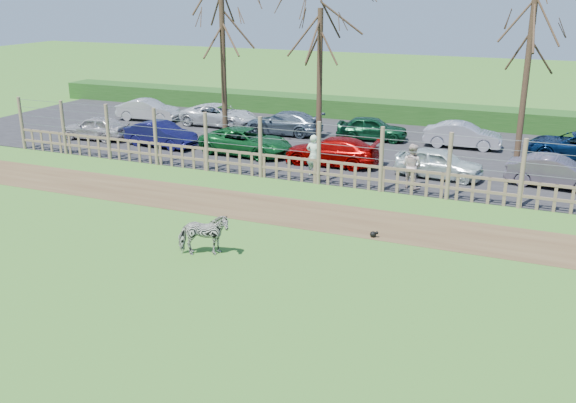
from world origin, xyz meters
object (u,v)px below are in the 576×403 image
at_px(visitor_a, 314,156).
at_px(car_5, 556,172).
at_px(visitor_b, 412,166).
at_px(car_10, 372,128).
at_px(car_4, 439,163).
at_px(tree_mid, 320,45).
at_px(car_9, 284,123).
at_px(car_12, 575,146).
at_px(car_2, 246,142).
at_px(zebra, 203,235).
at_px(tree_left, 222,27).
at_px(car_1, 161,134).
at_px(car_11, 463,135).
at_px(car_0, 96,128).
at_px(tree_right, 530,42).
at_px(car_7, 148,110).
at_px(car_3, 332,151).
at_px(car_8, 219,115).
at_px(crow, 373,234).

bearing_deg(visitor_a, car_5, -162.61).
height_order(visitor_b, car_10, visitor_b).
bearing_deg(car_4, tree_mid, 68.88).
xyz_separation_m(visitor_b, car_5, (5.11, 2.21, -0.26)).
height_order(car_9, car_12, same).
xyz_separation_m(car_2, car_12, (13.97, 4.97, 0.00)).
xyz_separation_m(car_2, car_4, (8.87, -0.40, 0.00)).
distance_m(tree_mid, zebra, 14.15).
relative_size(tree_left, car_12, 1.82).
bearing_deg(car_1, tree_mid, -63.72).
xyz_separation_m(car_1, car_11, (13.49, 5.40, 0.00)).
distance_m(car_0, car_11, 18.22).
bearing_deg(tree_left, tree_right, 6.34).
height_order(car_4, car_7, same).
relative_size(visitor_a, car_0, 0.49).
distance_m(tree_mid, car_7, 12.42).
distance_m(tree_left, car_5, 15.97).
xyz_separation_m(car_3, car_10, (0.32, 5.27, 0.00)).
relative_size(car_7, car_8, 0.84).
height_order(visitor_b, car_4, visitor_b).
bearing_deg(car_8, car_12, -90.02).
distance_m(car_7, car_12, 22.72).
bearing_deg(car_1, visitor_a, -97.16).
bearing_deg(car_1, car_5, -83.57).
relative_size(car_1, car_8, 0.84).
height_order(tree_left, car_8, tree_left).
xyz_separation_m(car_0, car_3, (12.64, -0.05, 0.00)).
distance_m(tree_right, car_11, 5.76).
relative_size(visitor_b, crow, 6.48).
xyz_separation_m(visitor_a, car_10, (0.44, 7.24, -0.26)).
bearing_deg(car_10, tree_mid, 136.00).
bearing_deg(car_5, visitor_a, 108.98).
xyz_separation_m(zebra, car_12, (9.94, 15.93, 0.01)).
xyz_separation_m(tree_mid, zebra, (1.38, -13.43, -4.24)).
height_order(car_3, car_10, same).
relative_size(tree_right, car_8, 1.70).
bearing_deg(car_12, car_3, -64.34).
distance_m(car_2, car_7, 10.08).
relative_size(car_9, car_12, 0.96).
height_order(zebra, crow, zebra).
distance_m(car_9, car_10, 4.66).
bearing_deg(crow, car_5, 56.70).
xyz_separation_m(tree_right, visitor_b, (-3.51, -5.19, -4.34)).
relative_size(tree_left, car_2, 1.82).
bearing_deg(car_4, car_5, -81.12).
bearing_deg(car_9, car_11, 92.30).
xyz_separation_m(car_1, car_9, (4.40, 4.78, 0.00)).
relative_size(car_4, car_12, 0.82).
bearing_deg(tree_right, car_5, -61.74).
xyz_separation_m(car_4, car_12, (5.10, 5.37, 0.00)).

